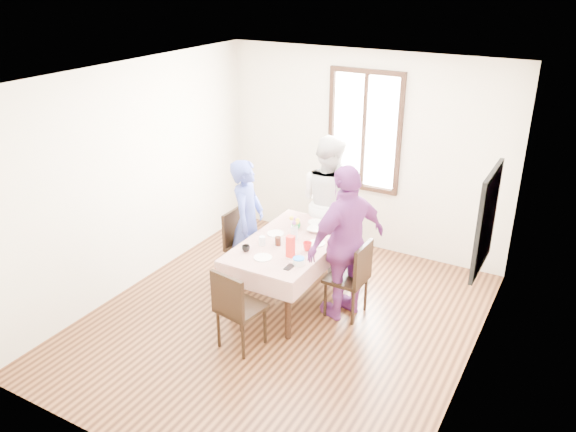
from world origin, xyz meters
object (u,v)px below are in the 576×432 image
at_px(dining_table, 290,271).
at_px(chair_left, 247,247).
at_px(person_left, 247,223).
at_px(person_far, 329,203).
at_px(chair_near, 241,307).
at_px(person_right, 347,243).
at_px(chair_right, 346,278).
at_px(chair_far, 328,232).

bearing_deg(dining_table, chair_left, 168.57).
bearing_deg(person_left, person_far, -52.42).
bearing_deg(chair_left, chair_near, 31.70).
distance_m(chair_left, chair_near, 1.36).
relative_size(chair_near, person_right, 0.51).
distance_m(person_far, person_right, 1.18).
bearing_deg(dining_table, chair_near, -90.00).
distance_m(chair_right, person_left, 1.42).
bearing_deg(chair_near, person_far, 98.70).
height_order(chair_right, person_left, person_left).
bearing_deg(chair_far, chair_near, 91.37).
distance_m(person_left, person_right, 1.36).
distance_m(dining_table, chair_far, 1.03).
height_order(chair_far, person_right, person_right).
height_order(dining_table, person_left, person_left).
distance_m(chair_left, chair_right, 1.39).
height_order(dining_table, chair_left, chair_left).
height_order(chair_near, person_left, person_left).
bearing_deg(person_right, dining_table, -61.49).
distance_m(person_left, person_far, 1.11).
xyz_separation_m(dining_table, person_right, (0.68, 0.05, 0.51)).
height_order(dining_table, person_far, person_far).
distance_m(dining_table, chair_left, 0.71).
bearing_deg(person_right, chair_far, -120.92).
relative_size(chair_right, person_far, 0.52).
height_order(chair_left, person_right, person_right).
xyz_separation_m(dining_table, chair_right, (0.70, 0.05, 0.08)).
xyz_separation_m(chair_right, person_left, (-1.37, 0.09, 0.34)).
bearing_deg(person_left, dining_table, -116.31).
height_order(chair_left, chair_near, same).
relative_size(chair_far, person_right, 0.51).
bearing_deg(person_left, chair_near, -164.55).
bearing_deg(chair_far, dining_table, 91.37).
relative_size(person_left, person_right, 0.89).
relative_size(chair_right, person_right, 0.51).
bearing_deg(dining_table, chair_right, 3.85).
bearing_deg(person_left, person_right, -108.53).
bearing_deg(chair_near, person_right, 66.56).
bearing_deg(person_far, chair_right, 149.81).
relative_size(chair_far, person_left, 0.57).
xyz_separation_m(dining_table, chair_near, (0.00, -1.03, 0.08)).
bearing_deg(chair_far, person_left, 54.12).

